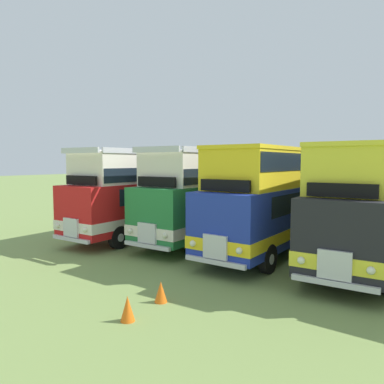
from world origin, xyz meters
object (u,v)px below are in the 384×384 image
at_px(cone_near_end, 161,292).
at_px(cone_mid_row, 128,309).
at_px(bus_first_in_row, 156,190).
at_px(bus_second_in_row, 213,192).
at_px(bus_fourth_in_row, 365,199).
at_px(bus_third_in_row, 277,194).

bearing_deg(cone_near_end, cone_mid_row, -86.23).
height_order(bus_first_in_row, cone_mid_row, bus_first_in_row).
height_order(bus_first_in_row, bus_second_in_row, same).
relative_size(bus_fourth_in_row, cone_mid_row, 16.66).
distance_m(bus_first_in_row, bus_second_in_row, 3.55).
distance_m(cone_near_end, cone_mid_row, 1.40).
bearing_deg(cone_near_end, bus_third_in_row, 87.28).
bearing_deg(bus_second_in_row, cone_mid_row, -71.12).
height_order(bus_fourth_in_row, cone_mid_row, bus_fourth_in_row).
relative_size(bus_first_in_row, cone_near_end, 19.14).
relative_size(bus_third_in_row, cone_near_end, 17.18).
xyz_separation_m(bus_second_in_row, cone_near_end, (3.17, -8.14, -2.06)).
height_order(bus_first_in_row, bus_fourth_in_row, bus_first_in_row).
relative_size(bus_second_in_row, cone_near_end, 17.05).
xyz_separation_m(bus_third_in_row, cone_mid_row, (-0.27, -9.06, -2.15)).
xyz_separation_m(bus_first_in_row, cone_mid_row, (6.80, -9.26, -2.05)).
bearing_deg(bus_second_in_row, bus_fourth_in_row, -2.61).
bearing_deg(bus_first_in_row, bus_second_in_row, 4.64).
bearing_deg(cone_near_end, bus_second_in_row, 111.28).
distance_m(bus_first_in_row, cone_mid_row, 11.67).
xyz_separation_m(bus_fourth_in_row, cone_mid_row, (-3.80, -9.22, -2.16)).
bearing_deg(bus_first_in_row, cone_mid_row, -53.71).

